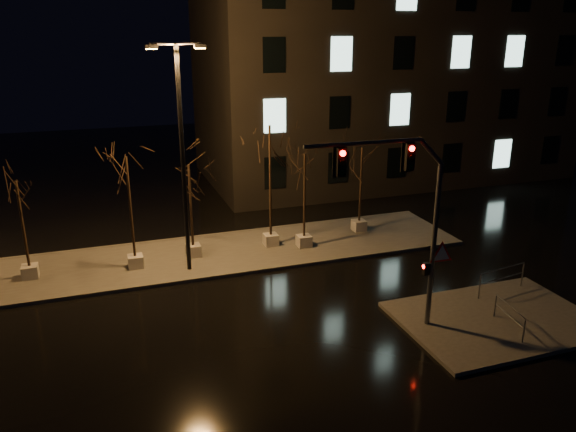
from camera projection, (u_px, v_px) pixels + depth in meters
name	position (u px, v px, depth m)	size (l,w,h in m)	color
ground	(272.00, 310.00, 21.34)	(90.00, 90.00, 0.00)	black
median	(234.00, 252.00, 26.69)	(22.00, 5.00, 0.15)	#46443E
sidewalk_corner	(496.00, 319.00, 20.51)	(7.00, 5.00, 0.15)	#46443E
building	(384.00, 68.00, 39.43)	(25.00, 12.00, 15.00)	black
tree_0	(19.00, 203.00, 22.74)	(1.80, 1.80, 4.34)	#A4A099
tree_1	(128.00, 182.00, 23.58)	(1.80, 1.80, 5.12)	#A4A099
tree_2	(190.00, 186.00, 24.97)	(1.80, 1.80, 4.45)	#A4A099
tree_3	(270.00, 153.00, 25.92)	(1.80, 1.80, 6.00)	#A4A099
tree_4	(305.00, 175.00, 26.07)	(1.80, 1.80, 4.66)	#A4A099
tree_5	(361.00, 167.00, 28.24)	(1.80, 1.80, 4.50)	#A4A099
traffic_signal_mast	(408.00, 208.00, 18.37)	(5.53, 0.30, 6.76)	#515358
streetlight_main	(182.00, 145.00, 22.89)	(2.38, 0.41, 9.52)	black
guard_rail_a	(502.00, 276.00, 22.26)	(2.42, 0.43, 1.05)	#515358
guard_rail_b	(510.00, 314.00, 19.55)	(0.34, 1.87, 0.90)	#515358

